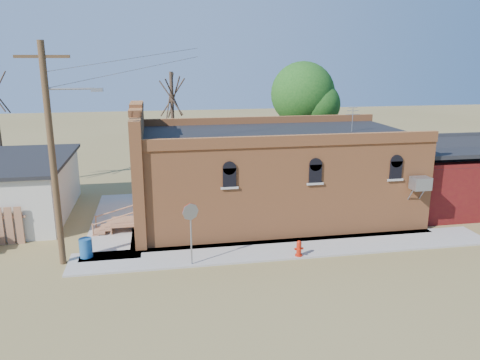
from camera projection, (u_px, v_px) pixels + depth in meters
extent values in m
plane|color=olive|center=(260.00, 260.00, 19.89)|extent=(120.00, 120.00, 0.00)
cube|color=#9E9991|center=(288.00, 249.00, 20.99)|extent=(19.00, 2.20, 0.08)
cube|color=#9E9991|center=(118.00, 222.00, 24.49)|extent=(2.60, 10.00, 0.08)
cube|color=#C7703C|center=(275.00, 176.00, 24.90)|extent=(14.00, 7.00, 4.50)
cube|color=black|center=(275.00, 133.00, 24.32)|extent=(13.80, 6.80, 0.12)
cube|color=#C7703C|center=(140.00, 170.00, 23.52)|extent=(0.50, 7.40, 5.80)
cube|color=#163A97|center=(132.00, 153.00, 22.04)|extent=(0.08, 1.10, 1.56)
cube|color=gray|center=(421.00, 183.00, 22.11)|extent=(0.85, 0.65, 0.60)
cube|color=#570E11|center=(435.00, 180.00, 26.71)|extent=(5.00, 6.00, 3.20)
cylinder|color=#452E1B|center=(53.00, 158.00, 18.46)|extent=(0.26, 0.26, 9.00)
cube|color=#452E1B|center=(42.00, 56.00, 17.48)|extent=(2.00, 0.12, 0.12)
cylinder|color=gray|center=(70.00, 89.00, 17.94)|extent=(1.80, 0.08, 0.08)
cube|color=gray|center=(97.00, 90.00, 18.12)|extent=(0.45, 0.22, 0.14)
cylinder|color=#4C392B|center=(173.00, 130.00, 30.79)|extent=(0.24, 0.24, 7.50)
cylinder|color=#4C392B|center=(301.00, 134.00, 32.98)|extent=(0.28, 0.28, 6.30)
sphere|color=#184814|center=(303.00, 94.00, 32.27)|extent=(4.40, 4.40, 4.40)
cylinder|color=#B01B0A|center=(299.00, 255.00, 20.15)|extent=(0.33, 0.33, 0.06)
cylinder|color=#B01B0A|center=(299.00, 249.00, 20.08)|extent=(0.22, 0.22, 0.53)
sphere|color=#B01B0A|center=(299.00, 243.00, 20.01)|extent=(0.21, 0.21, 0.21)
cylinder|color=#B01B0A|center=(300.00, 250.00, 19.95)|extent=(0.10, 0.12, 0.10)
cylinder|color=#B01B0A|center=(296.00, 249.00, 20.05)|extent=(0.12, 0.10, 0.10)
cylinder|color=#B01B0A|center=(302.00, 248.00, 20.10)|extent=(0.12, 0.10, 0.10)
cylinder|color=gray|center=(191.00, 237.00, 19.06)|extent=(0.07, 0.07, 2.39)
cylinder|color=gray|center=(190.00, 212.00, 18.76)|extent=(0.67, 0.31, 0.72)
cylinder|color=#AE1009|center=(190.00, 212.00, 18.80)|extent=(0.67, 0.31, 0.72)
cylinder|color=#1B4E87|center=(86.00, 248.00, 19.94)|extent=(0.68, 0.68, 0.83)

